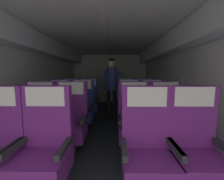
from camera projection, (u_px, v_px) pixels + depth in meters
The scene contains 18 objects.
ground at pixel (106, 131), 3.07m from camera, with size 3.42×6.78×0.02m, color #23282D.
fuselage_shell at pixel (106, 61), 3.14m from camera, with size 3.30×6.43×2.13m.
seat_a_left_aisle at pixel (44, 151), 1.40m from camera, with size 0.53×0.46×1.12m.
seat_a_right_aisle at pixel (196, 151), 1.38m from camera, with size 0.53×0.46×1.12m.
seat_a_right_window at pixel (147, 152), 1.38m from camera, with size 0.53×0.46×1.12m.
seat_b_left_window at pixel (39, 122), 2.23m from camera, with size 0.53×0.46×1.12m.
seat_b_left_aisle at pixel (71, 122), 2.23m from camera, with size 0.53×0.46×1.12m.
seat_b_right_aisle at pixel (166, 123), 2.21m from camera, with size 0.53×0.46×1.12m.
seat_b_right_window at pixel (134, 123), 2.21m from camera, with size 0.53×0.46×1.12m.
seat_c_left_window at pixel (60, 109), 3.05m from camera, with size 0.53×0.46×1.12m.
seat_c_left_aisle at pixel (82, 109), 3.05m from camera, with size 0.53×0.46×1.12m.
seat_c_right_aisle at pixel (152, 110), 3.02m from camera, with size 0.53×0.46×1.12m.
seat_c_right_window at pixel (130, 110), 3.02m from camera, with size 0.53×0.46×1.12m.
seat_d_left_window at pixel (71, 102), 3.86m from camera, with size 0.53×0.46×1.12m.
seat_d_left_aisle at pixel (89, 102), 3.87m from camera, with size 0.53×0.46×1.12m.
seat_d_right_aisle at pixel (144, 102), 3.83m from camera, with size 0.53×0.46×1.12m.
seat_d_right_window at pixel (126, 102), 3.83m from camera, with size 0.53×0.46×1.12m.
flight_attendant at pixel (112, 81), 3.84m from camera, with size 0.43×0.28×1.67m.
Camera 1 is at (0.19, 0.25, 1.24)m, focal length 22.27 mm.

